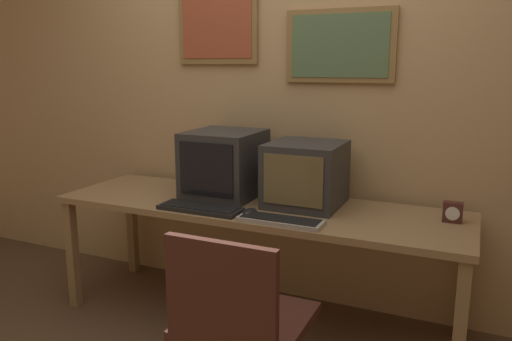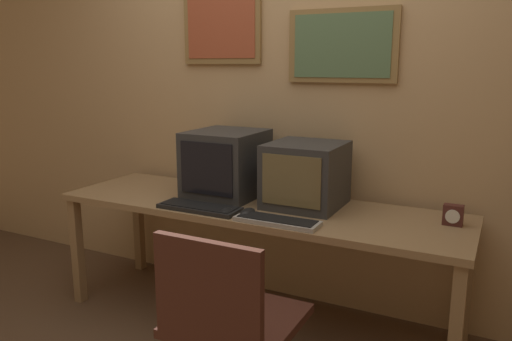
# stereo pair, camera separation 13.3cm
# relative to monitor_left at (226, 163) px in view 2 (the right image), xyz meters

# --- Properties ---
(wall_back) EXTENTS (8.00, 0.08, 2.60)m
(wall_back) POSITION_rel_monitor_left_xyz_m (0.25, 0.32, 0.40)
(wall_back) COLOR tan
(wall_back) RESTS_ON ground_plane
(desk) EXTENTS (2.31, 0.68, 0.71)m
(desk) POSITION_rel_monitor_left_xyz_m (0.25, -0.10, -0.26)
(desk) COLOR #99754C
(desk) RESTS_ON ground_plane
(monitor_left) EXTENTS (0.40, 0.44, 0.39)m
(monitor_left) POSITION_rel_monitor_left_xyz_m (0.00, 0.00, 0.00)
(monitor_left) COLOR #333333
(monitor_left) RESTS_ON desk
(monitor_right) EXTENTS (0.40, 0.42, 0.35)m
(monitor_right) POSITION_rel_monitor_left_xyz_m (0.50, 0.01, -0.02)
(monitor_right) COLOR #333333
(monitor_right) RESTS_ON desk
(keyboard_main) EXTENTS (0.46, 0.16, 0.03)m
(keyboard_main) POSITION_rel_monitor_left_xyz_m (0.03, -0.33, -0.18)
(keyboard_main) COLOR black
(keyboard_main) RESTS_ON desk
(keyboard_side) EXTENTS (0.43, 0.14, 0.03)m
(keyboard_side) POSITION_rel_monitor_left_xyz_m (0.50, -0.36, -0.18)
(keyboard_side) COLOR #A8A399
(keyboard_side) RESTS_ON desk
(mouse_near_keyboard) EXTENTS (0.07, 0.11, 0.04)m
(mouse_near_keyboard) POSITION_rel_monitor_left_xyz_m (0.31, -0.31, -0.17)
(mouse_near_keyboard) COLOR black
(mouse_near_keyboard) RESTS_ON desk
(mouse_far_corner) EXTENTS (0.06, 0.10, 0.03)m
(mouse_far_corner) POSITION_rel_monitor_left_xyz_m (0.20, -0.34, -0.18)
(mouse_far_corner) COLOR black
(mouse_far_corner) RESTS_ON desk
(desk_clock) EXTENTS (0.09, 0.06, 0.10)m
(desk_clock) POSITION_rel_monitor_left_xyz_m (1.27, 0.01, -0.14)
(desk_clock) COLOR #4C231E
(desk_clock) RESTS_ON desk
(office_chair) EXTENTS (0.52, 0.52, 0.85)m
(office_chair) POSITION_rel_monitor_left_xyz_m (0.54, -0.89, -0.54)
(office_chair) COLOR black
(office_chair) RESTS_ON ground_plane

